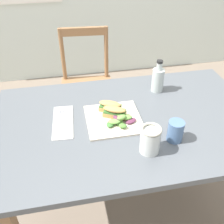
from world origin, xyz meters
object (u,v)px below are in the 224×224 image
object	(u,v)px
plate_lunch	(114,119)
cup_extra_side	(175,131)
dining_table	(129,139)
fork_on_napkin	(63,119)
mason_jar_iced_tea	(150,141)
sandwich_half_back	(110,106)
sandwich_half_front	(114,112)
chair_wooden_far	(87,86)
bottle_cold_brew	(158,81)

from	to	relation	value
plate_lunch	cup_extra_side	xyz separation A→B (m)	(0.24, -0.19, 0.04)
dining_table	fork_on_napkin	xyz separation A→B (m)	(-0.32, 0.06, 0.13)
fork_on_napkin	mason_jar_iced_tea	size ratio (longest dim) A/B	1.51
dining_table	cup_extra_side	xyz separation A→B (m)	(0.16, -0.17, 0.18)
fork_on_napkin	mason_jar_iced_tea	distance (m)	0.45
sandwich_half_back	mason_jar_iced_tea	size ratio (longest dim) A/B	0.97
sandwich_half_front	mason_jar_iced_tea	distance (m)	0.27
chair_wooden_far	plate_lunch	distance (m)	0.87
sandwich_half_back	bottle_cold_brew	size ratio (longest dim) A/B	0.65
sandwich_half_back	bottle_cold_brew	world-z (taller)	bottle_cold_brew
mason_jar_iced_tea	chair_wooden_far	bearing A→B (deg)	98.47
sandwich_half_back	mason_jar_iced_tea	xyz separation A→B (m)	(0.11, -0.30, 0.02)
mason_jar_iced_tea	plate_lunch	bearing A→B (deg)	114.78
fork_on_napkin	bottle_cold_brew	size ratio (longest dim) A/B	1.00
plate_lunch	fork_on_napkin	world-z (taller)	plate_lunch
sandwich_half_front	fork_on_napkin	size ratio (longest dim) A/B	0.64
chair_wooden_far	dining_table	bearing A→B (deg)	-81.29
chair_wooden_far	bottle_cold_brew	distance (m)	0.77
fork_on_napkin	bottle_cold_brew	world-z (taller)	bottle_cold_brew
sandwich_half_back	bottle_cold_brew	xyz separation A→B (m)	(0.30, 0.15, 0.03)
bottle_cold_brew	cup_extra_side	distance (m)	0.41
fork_on_napkin	sandwich_half_back	bearing A→B (deg)	3.99
sandwich_half_back	fork_on_napkin	world-z (taller)	sandwich_half_back
bottle_cold_brew	cup_extra_side	bearing A→B (deg)	-97.96
plate_lunch	fork_on_napkin	bearing A→B (deg)	168.69
sandwich_half_front	mason_jar_iced_tea	xyz separation A→B (m)	(0.10, -0.25, 0.02)
plate_lunch	sandwich_half_back	size ratio (longest dim) A/B	2.19
fork_on_napkin	cup_extra_side	size ratio (longest dim) A/B	1.89
mason_jar_iced_tea	bottle_cold_brew	bearing A→B (deg)	67.45
chair_wooden_far	fork_on_napkin	xyz separation A→B (m)	(-0.19, -0.77, 0.30)
sandwich_half_front	bottle_cold_brew	distance (m)	0.35
sandwich_half_back	cup_extra_side	size ratio (longest dim) A/B	1.22
bottle_cold_brew	mason_jar_iced_tea	bearing A→B (deg)	-112.55
plate_lunch	dining_table	bearing A→B (deg)	-9.14
dining_table	fork_on_napkin	size ratio (longest dim) A/B	7.03
dining_table	cup_extra_side	size ratio (longest dim) A/B	13.28
fork_on_napkin	cup_extra_side	distance (m)	0.53
mason_jar_iced_tea	cup_extra_side	distance (m)	0.14
dining_table	bottle_cold_brew	bearing A→B (deg)	46.92
dining_table	plate_lunch	world-z (taller)	plate_lunch
bottle_cold_brew	plate_lunch	bearing A→B (deg)	-143.40
sandwich_half_back	mason_jar_iced_tea	distance (m)	0.32
bottle_cold_brew	sandwich_half_front	bearing A→B (deg)	-144.73
bottle_cold_brew	cup_extra_side	size ratio (longest dim) A/B	1.88
sandwich_half_front	fork_on_napkin	xyz separation A→B (m)	(-0.25, 0.03, -0.03)
sandwich_half_front	bottle_cold_brew	xyz separation A→B (m)	(0.29, 0.20, 0.03)
chair_wooden_far	mason_jar_iced_tea	bearing A→B (deg)	-81.53
sandwich_half_front	fork_on_napkin	distance (m)	0.25
bottle_cold_brew	dining_table	bearing A→B (deg)	-133.08
sandwich_half_back	cup_extra_side	xyz separation A→B (m)	(0.24, -0.25, 0.01)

